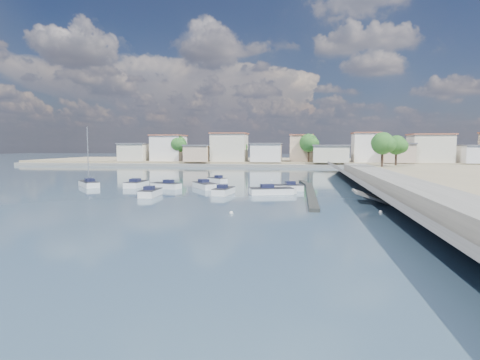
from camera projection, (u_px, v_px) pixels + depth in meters
The scene contains 17 objects.
ground at pixel (271, 176), 80.09m from camera, with size 400.00×400.00×0.00m, color #284150.
seawall_walkway at pixel (402, 187), 50.69m from camera, with size 5.00×90.00×1.80m, color slate.
breakwater at pixel (309, 191), 52.15m from camera, with size 2.00×31.02×0.35m.
far_shore_land at pixel (282, 162), 131.27m from camera, with size 160.00×40.00×1.40m, color gray.
far_shore_quay at pixel (279, 166), 110.60m from camera, with size 160.00×2.50×0.80m, color slate.
far_town at pixel (318, 149), 114.46m from camera, with size 113.01×12.80×8.35m.
shore_trees at pixel (310, 145), 106.02m from camera, with size 74.56×38.32×7.92m.
motorboat_a at pixel (151, 193), 48.57m from camera, with size 1.93×4.90×1.48m.
motorboat_b at pixel (224, 191), 50.35m from camera, with size 2.35×4.96×1.48m.
motorboat_c at pixel (165, 186), 56.90m from camera, with size 4.87×2.98×1.48m.
motorboat_d at pixel (286, 188), 54.16m from camera, with size 4.78×2.45×1.48m.
motorboat_e at pixel (137, 184), 59.34m from camera, with size 2.03×5.66×1.48m.
motorboat_f at pixel (216, 180), 65.57m from camera, with size 3.71×3.60×1.48m.
motorboat_g at pixel (206, 186), 56.73m from camera, with size 4.54×5.30×1.48m.
motorboat_h at pixel (273, 191), 50.28m from camera, with size 6.03×3.56×1.48m.
sailboat at pixel (88, 184), 59.46m from camera, with size 5.06×5.36×9.00m.
mooring_buoys at pixel (298, 193), 50.88m from camera, with size 13.79×34.36×0.36m.
Camera 1 is at (5.60, -39.91, 6.16)m, focal length 30.00 mm.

